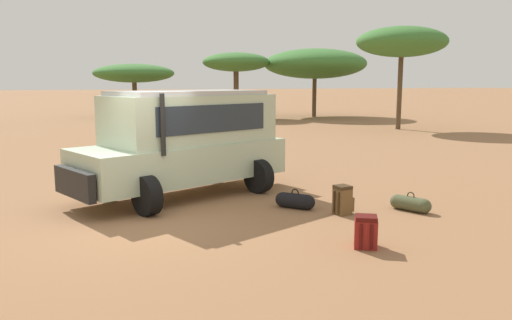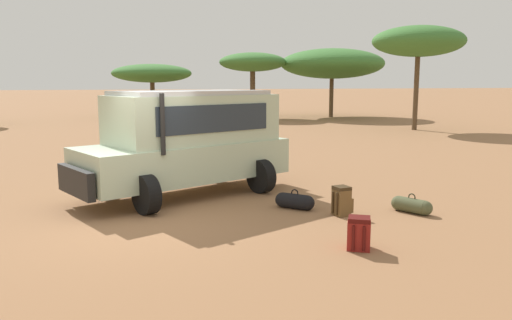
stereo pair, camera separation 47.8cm
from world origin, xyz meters
The scene contains 10 objects.
ground_plane centered at (0.00, 0.00, 0.00)m, with size 320.00×320.00×0.00m, color #936642.
safari_vehicle centered at (1.22, 1.99, 1.29)m, with size 5.38×3.84×2.44m.
backpack_beside_front_wheel centered at (3.86, -0.74, 0.29)m, with size 0.42×0.35×0.59m.
backpack_cluster_center centered at (3.21, -2.68, 0.26)m, with size 0.46×0.48×0.53m.
duffel_bag_low_black_case centered at (5.30, -0.97, 0.15)m, with size 0.57×0.83×0.40m.
duffel_bag_soft_canvas centered at (3.14, 0.01, 0.16)m, with size 0.71×0.72×0.42m.
acacia_tree_centre_back centered at (2.70, 29.37, 3.24)m, with size 5.99×5.45×3.95m.
acacia_tree_right_mid centered at (9.57, 25.67, 4.00)m, with size 4.81×5.16×4.71m.
acacia_tree_far_right centered at (15.49, 24.92, 3.94)m, with size 7.66×7.61×5.05m.
acacia_tree_distant_right centered at (15.63, 14.37, 4.77)m, with size 5.01×4.68×5.61m.
Camera 1 is at (-0.97, -9.41, 2.65)m, focal length 35.00 mm.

